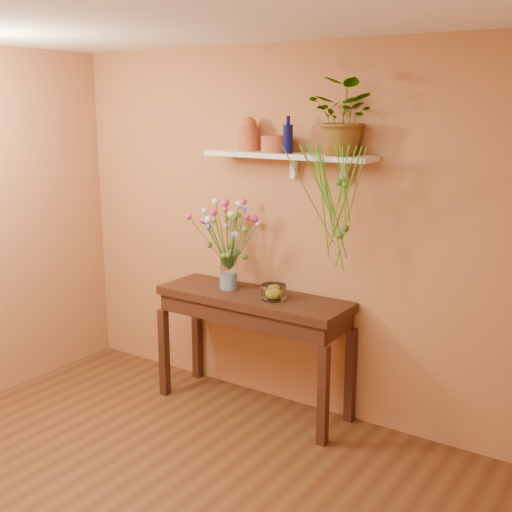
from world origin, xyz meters
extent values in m
plane|color=silver|center=(0.00, 0.00, 2.70)|extent=(4.00, 4.00, 0.00)
cube|color=#A46D40|center=(0.00, 2.00, 1.35)|extent=(4.00, 0.04, 2.70)
cube|color=#A46D40|center=(2.00, 0.00, 1.35)|extent=(0.04, 4.00, 2.70)
cube|color=#3A1D14|center=(-0.15, 1.74, 0.87)|extent=(1.49, 0.48, 0.06)
cube|color=#3A1D14|center=(-0.15, 1.74, 0.78)|extent=(1.43, 0.44, 0.13)
cube|color=#3A1D14|center=(-0.87, 1.53, 0.36)|extent=(0.06, 0.06, 0.71)
cube|color=#3A1D14|center=(0.56, 1.53, 0.36)|extent=(0.06, 0.06, 0.71)
cube|color=#3A1D14|center=(-0.87, 1.95, 0.36)|extent=(0.06, 0.06, 0.71)
cube|color=#3A1D14|center=(0.56, 1.95, 0.36)|extent=(0.06, 0.06, 0.71)
cube|color=white|center=(0.05, 1.87, 1.92)|extent=(1.30, 0.24, 0.04)
cube|color=white|center=(0.05, 1.97, 1.83)|extent=(0.04, 0.05, 0.15)
cube|color=white|center=(0.45, 1.97, 1.83)|extent=(0.04, 0.05, 0.15)
cylinder|color=#A65530|center=(-0.29, 1.89, 2.02)|extent=(0.19, 0.19, 0.17)
sphere|color=#A65530|center=(-0.29, 1.89, 2.12)|extent=(0.12, 0.12, 0.12)
cylinder|color=#A65530|center=(-0.05, 1.87, 2.00)|extent=(0.22, 0.22, 0.12)
cylinder|color=#0A0B40|center=(0.07, 1.84, 2.04)|extent=(0.09, 0.09, 0.20)
cylinder|color=#0A0B40|center=(0.07, 1.84, 2.17)|extent=(0.04, 0.04, 0.06)
imported|color=#3D6D1D|center=(0.49, 1.88, 2.19)|extent=(0.50, 0.45, 0.50)
cylinder|color=#3D6D1D|center=(0.28, 1.76, 1.68)|extent=(0.36, 0.15, 0.68)
cylinder|color=#3E9B1A|center=(0.56, 1.71, 1.82)|extent=(0.03, 0.16, 0.41)
cylinder|color=#3E9B1A|center=(0.55, 1.78, 1.76)|extent=(0.07, 0.06, 0.51)
cylinder|color=#3D6D1D|center=(0.36, 1.75, 1.76)|extent=(0.20, 0.14, 0.52)
cylinder|color=#3E9B1A|center=(0.41, 1.72, 1.78)|extent=(0.15, 0.06, 0.48)
cylinder|color=#3E9B1A|center=(0.58, 1.75, 1.83)|extent=(0.18, 0.13, 0.38)
cylinder|color=#3D6D1D|center=(0.43, 1.75, 1.76)|extent=(0.06, 0.07, 0.52)
cylinder|color=#3E9B1A|center=(0.54, 1.74, 1.73)|extent=(0.13, 0.04, 0.58)
cylinder|color=#3E9B1A|center=(0.38, 1.76, 1.79)|extent=(0.20, 0.05, 0.46)
cylinder|color=#3D6D1D|center=(0.62, 1.72, 1.61)|extent=(0.22, 0.05, 0.82)
cylinder|color=#3E9B1A|center=(0.49, 1.65, 1.71)|extent=(0.07, 0.36, 0.62)
cylinder|color=#3E9B1A|center=(0.58, 1.70, 1.73)|extent=(0.02, 0.12, 0.58)
cylinder|color=#3D6D1D|center=(0.52, 1.78, 1.81)|extent=(0.09, 0.05, 0.42)
cylinder|color=#3E9B1A|center=(0.60, 1.67, 1.67)|extent=(0.33, 0.24, 0.70)
cylinder|color=#3E9B1A|center=(0.47, 1.63, 1.63)|extent=(0.08, 0.34, 0.77)
cylinder|color=#3D6D1D|center=(0.50, 1.70, 1.64)|extent=(0.15, 0.19, 0.76)
cylinder|color=#3E9B1A|center=(0.50, 1.68, 1.59)|extent=(0.13, 0.20, 0.85)
cylinder|color=#3E9B1A|center=(0.57, 1.77, 1.71)|extent=(0.24, 0.09, 0.62)
cylinder|color=#3D6D1D|center=(0.38, 1.72, 1.77)|extent=(0.20, 0.19, 0.50)
sphere|color=#3D6D1D|center=(0.57, 1.76, 1.47)|extent=(0.05, 0.05, 0.05)
sphere|color=#3D6D1D|center=(0.53, 1.74, 1.78)|extent=(0.05, 0.05, 0.05)
sphere|color=#3D6D1D|center=(0.59, 1.71, 1.77)|extent=(0.05, 0.05, 0.05)
sphere|color=#3D6D1D|center=(0.54, 1.73, 1.43)|extent=(0.05, 0.05, 0.05)
cylinder|color=white|center=(-0.39, 1.76, 1.04)|extent=(0.13, 0.13, 0.27)
cylinder|color=silver|center=(-0.39, 1.76, 0.97)|extent=(0.12, 0.12, 0.13)
cylinder|color=#386B28|center=(-0.38, 1.63, 1.27)|extent=(0.02, 0.26, 0.42)
sphere|color=silver|center=(-0.38, 1.50, 1.47)|extent=(0.06, 0.06, 0.06)
cylinder|color=#386B28|center=(-0.37, 1.71, 1.30)|extent=(0.05, 0.10, 0.47)
sphere|color=#CD2D8D|center=(-0.34, 1.66, 1.53)|extent=(0.04, 0.04, 0.04)
cylinder|color=#386B28|center=(-0.37, 1.71, 1.32)|extent=(0.05, 0.10, 0.52)
sphere|color=#CD2D8D|center=(-0.34, 1.66, 1.58)|extent=(0.06, 0.06, 0.06)
cylinder|color=#386B28|center=(-0.33, 1.71, 1.20)|extent=(0.11, 0.10, 0.29)
sphere|color=#4A65CE|center=(-0.28, 1.67, 1.34)|extent=(0.04, 0.04, 0.04)
cylinder|color=#386B28|center=(-0.31, 1.69, 1.27)|extent=(0.16, 0.14, 0.43)
sphere|color=#3D6D1D|center=(-0.23, 1.63, 1.48)|extent=(0.04, 0.04, 0.04)
cylinder|color=#386B28|center=(-0.33, 1.72, 1.20)|extent=(0.12, 0.08, 0.29)
sphere|color=silver|center=(-0.28, 1.69, 1.34)|extent=(0.06, 0.06, 0.06)
cylinder|color=#386B28|center=(-0.30, 1.74, 1.22)|extent=(0.18, 0.04, 0.33)
sphere|color=#679C3F|center=(-0.21, 1.73, 1.39)|extent=(0.05, 0.05, 0.05)
cylinder|color=#386B28|center=(-0.33, 1.75, 1.31)|extent=(0.11, 0.02, 0.50)
sphere|color=silver|center=(-0.28, 1.75, 1.56)|extent=(0.06, 0.06, 0.06)
cylinder|color=#386B28|center=(-0.35, 1.76, 1.27)|extent=(0.09, 0.02, 0.42)
sphere|color=#679C3F|center=(-0.31, 1.77, 1.48)|extent=(0.04, 0.04, 0.04)
cylinder|color=#386B28|center=(-0.30, 1.81, 1.25)|extent=(0.17, 0.11, 0.39)
sphere|color=#CD2D8D|center=(-0.22, 1.86, 1.44)|extent=(0.06, 0.06, 0.06)
cylinder|color=#386B28|center=(-0.32, 1.86, 1.22)|extent=(0.12, 0.22, 0.33)
sphere|color=silver|center=(-0.26, 1.96, 1.38)|extent=(0.04, 0.04, 0.04)
cylinder|color=#386B28|center=(-0.36, 1.82, 1.31)|extent=(0.07, 0.12, 0.50)
sphere|color=#CD2D8D|center=(-0.33, 1.87, 1.56)|extent=(0.05, 0.05, 0.05)
cylinder|color=#386B28|center=(-0.37, 1.85, 1.25)|extent=(0.05, 0.19, 0.37)
sphere|color=#CD2D8D|center=(-0.35, 1.94, 1.43)|extent=(0.05, 0.05, 0.05)
cylinder|color=#386B28|center=(-0.40, 1.89, 1.28)|extent=(0.03, 0.27, 0.43)
sphere|color=#4A65CE|center=(-0.41, 2.02, 1.49)|extent=(0.06, 0.06, 0.06)
cylinder|color=#386B28|center=(-0.42, 1.90, 1.28)|extent=(0.07, 0.29, 0.44)
sphere|color=#3D6D1D|center=(-0.46, 2.04, 1.50)|extent=(0.05, 0.05, 0.05)
cylinder|color=#386B28|center=(-0.41, 1.81, 1.26)|extent=(0.06, 0.12, 0.40)
sphere|color=silver|center=(-0.44, 1.87, 1.46)|extent=(0.06, 0.06, 0.06)
cylinder|color=#386B28|center=(-0.46, 1.85, 1.23)|extent=(0.15, 0.19, 0.35)
sphere|color=#679C3F|center=(-0.54, 1.93, 1.41)|extent=(0.05, 0.05, 0.05)
cylinder|color=#386B28|center=(-0.43, 1.81, 1.21)|extent=(0.10, 0.11, 0.31)
sphere|color=silver|center=(-0.48, 1.86, 1.37)|extent=(0.04, 0.04, 0.04)
cylinder|color=#386B28|center=(-0.50, 1.82, 1.23)|extent=(0.22, 0.13, 0.34)
sphere|color=#679C3F|center=(-0.61, 1.87, 1.39)|extent=(0.05, 0.05, 0.05)
cylinder|color=#386B28|center=(-0.45, 1.75, 1.27)|extent=(0.14, 0.02, 0.42)
sphere|color=#CD2D8D|center=(-0.52, 1.75, 1.48)|extent=(0.05, 0.05, 0.05)
cylinder|color=#386B28|center=(-0.49, 1.74, 1.27)|extent=(0.21, 0.04, 0.43)
sphere|color=silver|center=(-0.59, 1.73, 1.49)|extent=(0.04, 0.04, 0.04)
cylinder|color=#386B28|center=(-0.47, 1.72, 1.24)|extent=(0.18, 0.09, 0.37)
sphere|color=#CD2D8D|center=(-0.56, 1.68, 1.42)|extent=(0.05, 0.05, 0.05)
cylinder|color=#386B28|center=(-0.50, 1.66, 1.26)|extent=(0.22, 0.20, 0.41)
sphere|color=#CD2D8D|center=(-0.61, 1.57, 1.46)|extent=(0.04, 0.04, 0.04)
cylinder|color=#386B28|center=(-0.43, 1.69, 1.23)|extent=(0.08, 0.15, 0.34)
sphere|color=#4A65CE|center=(-0.47, 1.61, 1.39)|extent=(0.04, 0.04, 0.04)
cylinder|color=#386B28|center=(-0.43, 1.69, 1.26)|extent=(0.09, 0.15, 0.40)
sphere|color=#3D6D1D|center=(-0.48, 1.62, 1.46)|extent=(0.05, 0.05, 0.05)
cylinder|color=#386B28|center=(-0.41, 1.71, 1.32)|extent=(0.05, 0.10, 0.52)
sphere|color=silver|center=(-0.43, 1.67, 1.58)|extent=(0.05, 0.05, 0.05)
sphere|color=#3D6D1D|center=(-0.54, 1.72, 1.23)|extent=(0.05, 0.05, 0.05)
sphere|color=#3D6D1D|center=(-0.28, 1.81, 1.16)|extent=(0.05, 0.05, 0.05)
sphere|color=#3D6D1D|center=(-0.37, 1.66, 1.18)|extent=(0.05, 0.05, 0.05)
sphere|color=#3D6D1D|center=(-0.44, 1.85, 1.21)|extent=(0.05, 0.05, 0.05)
sphere|color=#3D6D1D|center=(-0.33, 1.67, 1.19)|extent=(0.05, 0.05, 0.05)
sphere|color=#3D6D1D|center=(-0.38, 1.87, 1.17)|extent=(0.05, 0.05, 0.05)
cylinder|color=white|center=(0.04, 1.72, 0.96)|extent=(0.18, 0.18, 0.11)
cylinder|color=white|center=(0.04, 1.72, 0.91)|extent=(0.18, 0.18, 0.01)
sphere|color=gold|center=(0.04, 1.72, 0.95)|extent=(0.09, 0.09, 0.09)
cube|color=teal|center=(-0.42, 1.75, 0.96)|extent=(0.07, 0.07, 0.12)
camera|label=1|loc=(2.45, -2.09, 2.28)|focal=45.85mm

